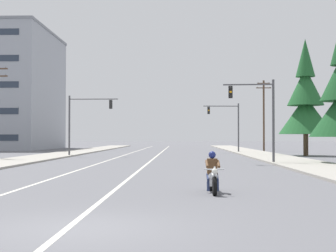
# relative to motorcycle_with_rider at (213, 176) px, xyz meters

# --- Properties ---
(ground_plane) EXTENTS (400.00, 400.00, 0.00)m
(ground_plane) POSITION_rel_motorcycle_with_rider_xyz_m (-3.30, -6.69, -0.59)
(ground_plane) COLOR #5B5B60
(lane_stripe_center) EXTENTS (0.16, 100.00, 0.01)m
(lane_stripe_center) POSITION_rel_motorcycle_with_rider_xyz_m (-3.57, 38.31, -0.58)
(lane_stripe_center) COLOR beige
(lane_stripe_center) RESTS_ON ground
(lane_stripe_left) EXTENTS (0.16, 100.00, 0.01)m
(lane_stripe_left) POSITION_rel_motorcycle_with_rider_xyz_m (-7.20, 38.31, -0.58)
(lane_stripe_left) COLOR beige
(lane_stripe_left) RESTS_ON ground
(sidewalk_kerb_right) EXTENTS (4.40, 110.00, 0.14)m
(sidewalk_kerb_right) POSITION_rel_motorcycle_with_rider_xyz_m (7.57, 33.31, -0.52)
(sidewalk_kerb_right) COLOR #9E998E
(sidewalk_kerb_right) RESTS_ON ground
(sidewalk_kerb_left) EXTENTS (4.40, 110.00, 0.14)m
(sidewalk_kerb_left) POSITION_rel_motorcycle_with_rider_xyz_m (-14.16, 33.31, -0.52)
(sidewalk_kerb_left) COLOR #9E998E
(sidewalk_kerb_left) RESTS_ON ground
(motorcycle_with_rider) EXTENTS (0.70, 2.19, 1.46)m
(motorcycle_with_rider) POSITION_rel_motorcycle_with_rider_xyz_m (0.00, 0.00, 0.00)
(motorcycle_with_rider) COLOR black
(motorcycle_with_rider) RESTS_ON ground
(traffic_signal_near_right) EXTENTS (3.76, 0.40, 6.20)m
(traffic_signal_near_right) POSITION_rel_motorcycle_with_rider_xyz_m (4.67, 18.72, 3.44)
(traffic_signal_near_right) COLOR #47474C
(traffic_signal_near_right) RESTS_ON ground
(traffic_signal_near_left) EXTENTS (5.10, 0.37, 6.20)m
(traffic_signal_near_left) POSITION_rel_motorcycle_with_rider_xyz_m (-11.03, 32.15, 3.53)
(traffic_signal_near_left) COLOR #47474C
(traffic_signal_near_left) RESTS_ON ground
(traffic_signal_mid_right) EXTENTS (4.51, 0.58, 6.20)m
(traffic_signal_mid_right) POSITION_rel_motorcycle_with_rider_xyz_m (4.90, 43.90, 3.49)
(traffic_signal_mid_right) COLOR #47474C
(traffic_signal_mid_right) RESTS_ON ground
(utility_pole_right_far) EXTENTS (2.10, 0.26, 9.92)m
(utility_pole_right_far) POSITION_rel_motorcycle_with_rider_xyz_m (10.58, 51.24, 4.72)
(utility_pole_right_far) COLOR #4C3828
(utility_pole_right_far) RESTS_ON ground
(conifer_tree_right_verge_far) EXTENTS (5.58, 5.58, 12.28)m
(conifer_tree_right_verge_far) POSITION_rel_motorcycle_with_rider_xyz_m (11.97, 33.88, 5.04)
(conifer_tree_right_verge_far) COLOR #4C3828
(conifer_tree_right_verge_far) RESTS_ON ground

